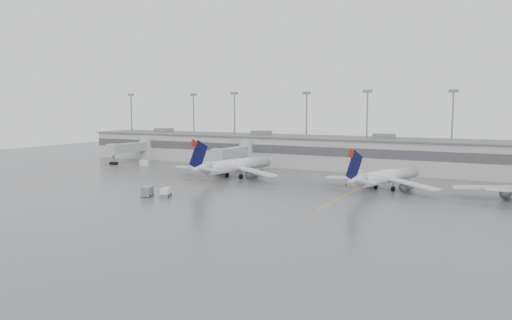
% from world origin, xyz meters
% --- Properties ---
extents(ground, '(260.00, 260.00, 0.00)m').
position_xyz_m(ground, '(0.00, 0.00, 0.00)').
color(ground, '#4C4C4F').
rests_on(ground, ground).
extents(terminal, '(152.00, 17.00, 9.45)m').
position_xyz_m(terminal, '(-0.01, 57.98, 4.17)').
color(terminal, '#A9A9A4').
rests_on(terminal, ground).
extents(light_masts, '(142.40, 8.00, 20.60)m').
position_xyz_m(light_masts, '(0.00, 63.75, 12.03)').
color(light_masts, gray).
rests_on(light_masts, ground).
extents(jet_bridge_left, '(4.00, 17.20, 7.00)m').
position_xyz_m(jet_bridge_left, '(-55.50, 45.72, 3.87)').
color(jet_bridge_left, gray).
rests_on(jet_bridge_left, ground).
extents(jet_bridge_right, '(4.00, 17.20, 7.00)m').
position_xyz_m(jet_bridge_right, '(-20.50, 45.72, 3.87)').
color(jet_bridge_right, gray).
rests_on(jet_bridge_right, ground).
extents(stand_markings, '(105.25, 40.00, 0.01)m').
position_xyz_m(stand_markings, '(-0.00, 24.00, 0.01)').
color(stand_markings, '#EDAA0D').
rests_on(stand_markings, ground).
extents(jet_mid_left, '(26.21, 29.60, 9.62)m').
position_xyz_m(jet_mid_left, '(-11.74, 28.98, 2.99)').
color(jet_mid_left, silver).
rests_on(jet_mid_left, ground).
extents(jet_mid_right, '(23.22, 26.43, 8.79)m').
position_xyz_m(jet_mid_right, '(22.63, 28.39, 2.73)').
color(jet_mid_right, silver).
rests_on(jet_mid_right, ground).
extents(baggage_tug, '(2.42, 2.93, 1.63)m').
position_xyz_m(baggage_tug, '(-10.71, 2.25, 0.64)').
color(baggage_tug, silver).
rests_on(baggage_tug, ground).
extents(baggage_cart, '(2.54, 3.18, 1.79)m').
position_xyz_m(baggage_cart, '(-13.91, 1.05, 0.93)').
color(baggage_cart, slate).
rests_on(baggage_cart, ground).
extents(gse_uld_a, '(2.51, 2.03, 1.55)m').
position_xyz_m(gse_uld_a, '(-45.87, 37.50, 0.77)').
color(gse_uld_a, silver).
rests_on(gse_uld_a, ground).
extents(gse_uld_b, '(2.48, 2.02, 1.52)m').
position_xyz_m(gse_uld_b, '(-14.11, 40.12, 0.76)').
color(gse_uld_b, silver).
rests_on(gse_uld_b, ground).
extents(gse_uld_c, '(2.74, 2.06, 1.77)m').
position_xyz_m(gse_uld_c, '(13.20, 41.25, 0.88)').
color(gse_uld_c, silver).
rests_on(gse_uld_c, ground).
extents(gse_loader, '(2.89, 3.96, 2.25)m').
position_xyz_m(gse_loader, '(-21.88, 47.99, 1.12)').
color(gse_loader, slate).
rests_on(gse_loader, ground).
extents(cone_a, '(0.45, 0.45, 0.72)m').
position_xyz_m(cone_a, '(-57.60, 34.86, 0.36)').
color(cone_a, '#F14105').
rests_on(cone_a, ground).
extents(cone_b, '(0.42, 0.42, 0.67)m').
position_xyz_m(cone_b, '(-26.71, 40.18, 0.33)').
color(cone_b, '#F14105').
rests_on(cone_b, ground).
extents(cone_c, '(0.39, 0.39, 0.62)m').
position_xyz_m(cone_c, '(13.92, 30.63, 0.31)').
color(cone_c, '#F14105').
rests_on(cone_c, ground).
extents(cone_d, '(0.42, 0.42, 0.67)m').
position_xyz_m(cone_d, '(43.00, 37.58, 0.34)').
color(cone_d, '#F14105').
rests_on(cone_d, ground).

